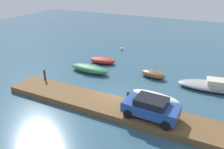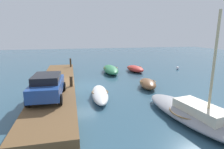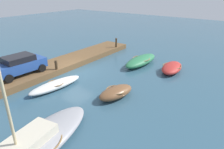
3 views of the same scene
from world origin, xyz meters
TOP-DOWN VIEW (x-y plane):
  - ground_plane at (0.00, 0.00)m, footprint 84.00×84.00m
  - dock_platform at (0.00, -2.00)m, footprint 18.44×2.93m
  - rowboat_white at (3.24, 1.23)m, footprint 4.41×1.57m
  - sailboat_grey at (7.91, 5.55)m, footprint 7.15×3.36m
  - motorboat_green at (-5.13, 3.84)m, footprint 4.82×1.80m
  - dinghy_brown at (1.65, 5.65)m, footprint 3.00×1.82m
  - rowboat_red at (-5.21, 6.96)m, footprint 3.44×1.94m
  - mooring_post_west at (-7.42, -0.78)m, footprint 0.21×0.21m
  - mooring_post_mid_west at (1.47, -0.78)m, footprint 0.23×0.23m
  - parked_car at (3.88, -2.29)m, footprint 4.06×2.18m
  - marker_buoy at (-5.26, 12.83)m, footprint 0.41×0.41m

SIDE VIEW (x-z plane):
  - ground_plane at x=0.00m, z-range 0.00..0.00m
  - marker_buoy at x=-5.26m, z-range 0.00..0.41m
  - dock_platform at x=0.00m, z-range 0.00..0.52m
  - rowboat_white at x=3.24m, z-range 0.01..0.59m
  - rowboat_red at x=-5.21m, z-range 0.01..0.72m
  - dinghy_brown at x=1.65m, z-range 0.01..0.76m
  - motorboat_green at x=-5.13m, z-range 0.01..0.83m
  - sailboat_grey at x=7.91m, z-range -2.39..3.26m
  - mooring_post_mid_west at x=1.47m, z-range 0.52..1.32m
  - mooring_post_west at x=-7.42m, z-range 0.52..1.57m
  - parked_car at x=3.88m, z-range 0.56..2.11m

